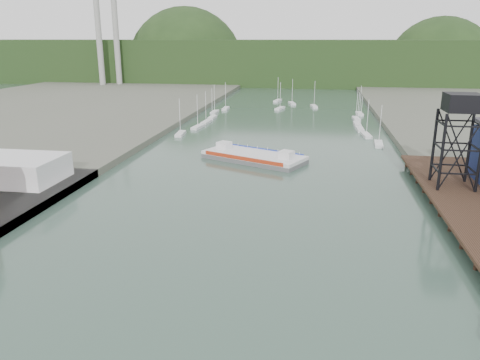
% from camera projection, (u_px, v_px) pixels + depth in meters
% --- Properties ---
extents(white_shed, '(18.00, 12.00, 4.50)m').
position_uv_depth(white_shed, '(11.00, 169.00, 86.02)').
color(white_shed, silver).
rests_on(white_shed, west_quay).
extents(lift_tower, '(6.50, 6.50, 16.00)m').
position_uv_depth(lift_tower, '(462.00, 109.00, 78.00)').
color(lift_tower, black).
rests_on(lift_tower, east_pier).
extents(marina_sailboats, '(57.71, 92.65, 0.90)m').
position_uv_depth(marina_sailboats, '(284.00, 117.00, 163.81)').
color(marina_sailboats, silver).
rests_on(marina_sailboats, ground).
extents(smokestacks, '(11.20, 8.20, 60.00)m').
position_uv_depth(smokestacks, '(107.00, 33.00, 260.33)').
color(smokestacks, gray).
rests_on(smokestacks, ground).
extents(distant_hills, '(500.00, 120.00, 80.00)m').
position_uv_depth(distant_hills, '(296.00, 64.00, 315.36)').
color(distant_hills, '#1D3116').
rests_on(distant_hills, ground).
extents(chain_ferry, '(25.09, 18.27, 3.36)m').
position_uv_depth(chain_ferry, '(254.00, 156.00, 107.05)').
color(chain_ferry, '#545557').
rests_on(chain_ferry, ground).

